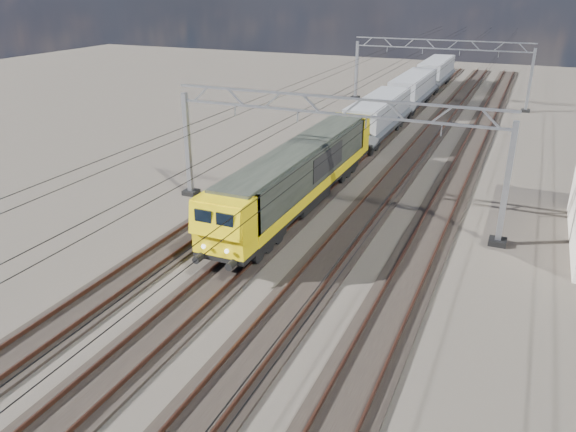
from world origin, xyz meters
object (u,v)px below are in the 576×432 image
at_px(catenary_gantry_far, 439,70).
at_px(hopper_wagon_lead, 379,115).
at_px(hopper_wagon_mid, 413,89).
at_px(hopper_wagon_third, 436,71).
at_px(catenary_gantry_mid, 330,153).
at_px(locomotive, 301,172).

height_order(catenary_gantry_far, hopper_wagon_lead, catenary_gantry_far).
relative_size(hopper_wagon_lead, hopper_wagon_mid, 1.00).
height_order(hopper_wagon_lead, hopper_wagon_third, same).
xyz_separation_m(catenary_gantry_mid, hopper_wagon_lead, (-2.00, 18.35, -1.67)).
relative_size(hopper_wagon_lead, hopper_wagon_third, 1.00).
bearing_deg(hopper_wagon_lead, catenary_gantry_mid, -83.78).
height_order(catenary_gantry_far, hopper_wagon_third, catenary_gantry_far).
relative_size(catenary_gantry_far, hopper_wagon_lead, 1.53).
distance_m(catenary_gantry_far, hopper_wagon_lead, 17.84).
height_order(catenary_gantry_far, hopper_wagon_mid, catenary_gantry_far).
xyz_separation_m(catenary_gantry_far, locomotive, (-2.00, -35.35, -1.58)).
distance_m(catenary_gantry_mid, locomotive, 2.63).
bearing_deg(hopper_wagon_lead, hopper_wagon_third, 90.00).
height_order(locomotive, hopper_wagon_lead, locomotive).
bearing_deg(locomotive, hopper_wagon_mid, 90.00).
xyz_separation_m(hopper_wagon_lead, hopper_wagon_third, (0.00, 28.40, 0.00)).
bearing_deg(hopper_wagon_third, locomotive, -90.00).
relative_size(catenary_gantry_far, hopper_wagon_mid, 1.53).
distance_m(hopper_wagon_lead, hopper_wagon_third, 28.40).
bearing_deg(catenary_gantry_mid, hopper_wagon_lead, 96.22).
height_order(catenary_gantry_mid, locomotive, catenary_gantry_mid).
bearing_deg(catenary_gantry_far, catenary_gantry_mid, -90.00).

